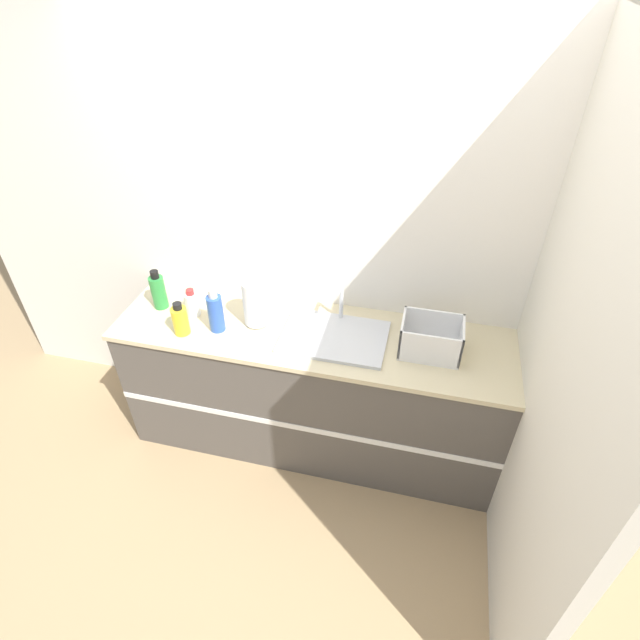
% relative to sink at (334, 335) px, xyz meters
% --- Properties ---
extents(ground_plane, '(12.00, 12.00, 0.00)m').
position_rel_sink_xyz_m(ground_plane, '(-0.13, -0.29, -0.92)').
color(ground_plane, tan).
extents(wall_back, '(4.65, 0.06, 2.60)m').
position_rel_sink_xyz_m(wall_back, '(-0.13, 0.35, 0.38)').
color(wall_back, silver).
rests_on(wall_back, ground_plane).
extents(wall_right, '(0.06, 2.60, 2.60)m').
position_rel_sink_xyz_m(wall_right, '(1.02, 0.02, 0.38)').
color(wall_right, beige).
rests_on(wall_right, ground_plane).
extents(counter_cabinet, '(2.28, 0.63, 0.91)m').
position_rel_sink_xyz_m(counter_cabinet, '(-0.13, 0.02, -0.47)').
color(counter_cabinet, '#514C47').
rests_on(counter_cabinet, ground_plane).
extents(sink, '(0.58, 0.40, 0.27)m').
position_rel_sink_xyz_m(sink, '(0.00, 0.00, 0.00)').
color(sink, silver).
rests_on(sink, counter_cabinet).
extents(paper_towel_roll, '(0.14, 0.14, 0.28)m').
position_rel_sink_xyz_m(paper_towel_roll, '(-0.46, 0.02, 0.13)').
color(paper_towel_roll, '#4C4C51').
rests_on(paper_towel_roll, counter_cabinet).
extents(dish_rack, '(0.32, 0.23, 0.19)m').
position_rel_sink_xyz_m(dish_rack, '(0.52, 0.01, 0.06)').
color(dish_rack, white).
rests_on(dish_rack, counter_cabinet).
extents(bottle_yellow, '(0.09, 0.09, 0.20)m').
position_rel_sink_xyz_m(bottle_yellow, '(-0.84, -0.16, 0.07)').
color(bottle_yellow, yellow).
rests_on(bottle_yellow, counter_cabinet).
extents(bottle_blue, '(0.09, 0.09, 0.27)m').
position_rel_sink_xyz_m(bottle_blue, '(-0.66, -0.08, 0.10)').
color(bottle_blue, '#2D56B7').
rests_on(bottle_blue, counter_cabinet).
extents(bottle_white_spray, '(0.08, 0.08, 0.17)m').
position_rel_sink_xyz_m(bottle_white_spray, '(-0.86, 0.02, 0.06)').
color(bottle_white_spray, white).
rests_on(bottle_white_spray, counter_cabinet).
extents(bottle_green, '(0.09, 0.09, 0.25)m').
position_rel_sink_xyz_m(bottle_green, '(-1.08, 0.04, 0.09)').
color(bottle_green, '#2D8C3D').
rests_on(bottle_green, counter_cabinet).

